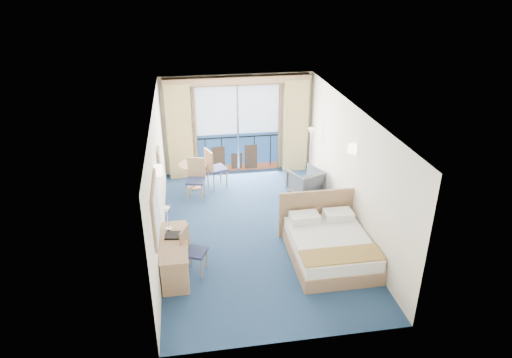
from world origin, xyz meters
The scene contains 22 objects.
floor centered at (0.00, 0.00, 0.00)m, with size 6.50×6.50×0.00m, color navy.
room_walls centered at (0.00, 0.00, 1.78)m, with size 4.04×6.54×2.72m.
balcony_door centered at (-0.01, 3.22, 1.14)m, with size 2.36×0.03×2.52m.
curtain_left centered at (-1.55, 3.07, 1.28)m, with size 0.65×0.22×2.55m, color tan.
curtain_right centered at (1.55, 3.07, 1.28)m, with size 0.65×0.22×2.55m, color tan.
pelmet centered at (0.00, 3.10, 2.58)m, with size 3.80×0.25×0.18m, color tan.
mirror centered at (-1.97, -1.50, 1.55)m, with size 0.05×1.25×0.95m.
wall_print centered at (-1.97, 0.45, 1.60)m, with size 0.04×0.42×0.52m.
sconce_left centered at (-1.94, -0.60, 1.85)m, with size 0.18×0.18×0.18m, color #FFE2B2.
sconce_right centered at (1.94, -0.15, 1.85)m, with size 0.18×0.18×0.18m, color #FFE2B2.
bed centered at (1.23, -1.21, 0.29)m, with size 1.64×1.95×1.03m.
nightstand centered at (1.75, 0.04, 0.30)m, with size 0.46×0.44×0.61m, color tan.
phone centered at (1.79, -0.01, 0.64)m, with size 0.17×0.13×0.07m, color silver.
armchair centered at (1.46, 1.51, 0.34)m, with size 0.73×0.75×0.68m, color #41474F.
floor_lamp centered at (1.74, 2.18, 1.14)m, with size 0.21×0.21×1.50m.
desk centered at (-1.74, -1.57, 0.38)m, with size 0.50×1.45×0.68m.
desk_chair centered at (-1.44, -1.22, 0.52)m, with size 0.53×0.52×0.92m.
folder centered at (-1.72, -1.02, 0.70)m, with size 0.35×0.27×0.03m, color black.
desk_lamp centered at (-1.83, -0.78, 1.04)m, with size 0.13×0.13×0.48m.
round_table centered at (-1.26, 2.38, 0.50)m, with size 0.73×0.73×0.65m.
table_chair_a centered at (-0.75, 2.28, 0.59)m, with size 0.59×0.58×1.05m.
table_chair_b centered at (-1.22, 1.81, 0.57)m, with size 0.52×0.52×1.01m.
Camera 1 is at (-1.37, -8.36, 5.29)m, focal length 32.00 mm.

